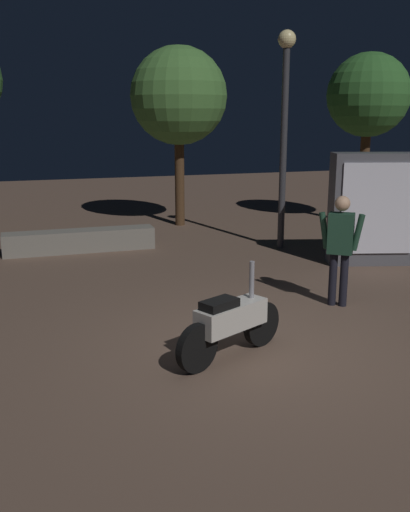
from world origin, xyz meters
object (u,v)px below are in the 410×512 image
motorcycle_white_foreground (231,322)px  streetlamp_far (285,111)px  kiosk_billboard (373,209)px  person_rider_beside (340,241)px

motorcycle_white_foreground → streetlamp_far: 6.38m
streetlamp_far → motorcycle_white_foreground: bearing=-120.6°
motorcycle_white_foreground → kiosk_billboard: 5.32m
person_rider_beside → streetlamp_far: streetlamp_far is taller
person_rider_beside → kiosk_billboard: (1.89, 2.03, 0.07)m
streetlamp_far → kiosk_billboard: 2.71m
person_rider_beside → kiosk_billboard: 2.78m
person_rider_beside → streetlamp_far: size_ratio=0.37×
motorcycle_white_foreground → streetlamp_far: (3.01, 5.08, 2.41)m
kiosk_billboard → person_rider_beside: bearing=62.6°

